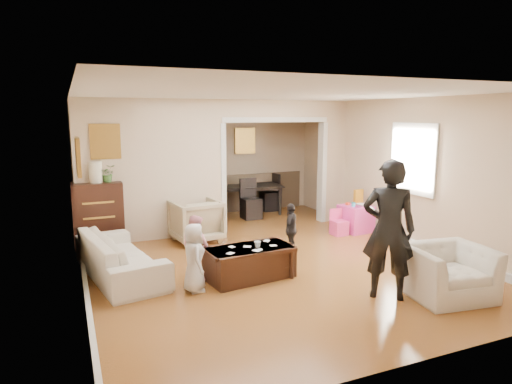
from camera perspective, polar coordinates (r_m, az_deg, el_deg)
name	(u,v)px	position (r m, az deg, el deg)	size (l,w,h in m)	color
floor	(261,257)	(7.43, 0.61, -8.25)	(7.00, 7.00, 0.00)	#A8612B
partition_left	(153,170)	(8.45, -12.96, 2.74)	(2.75, 0.18, 2.60)	beige
partition_right	(332,162)	(9.88, 9.62, 3.83)	(0.55, 0.18, 2.60)	beige
partition_header	(275,109)	(9.16, 2.44, 10.55)	(2.22, 0.18, 0.35)	beige
window_pane	(413,159)	(8.27, 19.44, 4.03)	(0.03, 0.95, 1.10)	white
framed_art_partition	(105,141)	(8.20, -18.69, 6.13)	(0.45, 0.03, 0.55)	brown
framed_art_sofa_wall	(78,156)	(5.89, -21.78, 4.24)	(0.03, 0.55, 0.40)	brown
framed_art_alcove	(245,141)	(10.68, -1.41, 6.55)	(0.45, 0.03, 0.55)	brown
sofa	(120,255)	(6.78, -16.98, -7.76)	(2.09, 0.82, 0.61)	beige
armchair_back	(196,221)	(8.29, -7.66, -3.64)	(0.83, 0.85, 0.78)	tan
armchair_front	(447,272)	(6.26, 23.21, -9.38)	(1.00, 0.88, 0.65)	beige
dresser	(98,215)	(8.31, -19.49, -2.77)	(0.83, 0.47, 1.15)	black
table_lamp	(96,172)	(8.19, -19.79, 2.39)	(0.22, 0.22, 0.36)	#F7EFC9
potted_plant	(108,173)	(8.21, -18.39, 2.27)	(0.27, 0.24, 0.30)	#477835
coffee_table	(250,263)	(6.43, -0.81, -9.02)	(1.21, 0.61, 0.45)	#371D11
coffee_cup	(258,244)	(6.34, 0.20, -6.71)	(0.10, 0.10, 0.09)	silver
play_table	(356,218)	(9.16, 12.59, -3.31)	(0.55, 0.55, 0.53)	#F23FAA
cereal_box	(358,197)	(9.22, 12.93, -0.61)	(0.20, 0.07, 0.30)	yellow
cyan_cup	(353,204)	(9.00, 12.33, -1.56)	(0.08, 0.08, 0.08)	teal
toy_block	(348,204)	(9.12, 11.61, -1.47)	(0.08, 0.06, 0.05)	red
play_bowl	(362,205)	(9.03, 13.36, -1.64)	(0.22, 0.22, 0.05)	silver
dining_table	(241,199)	(10.62, -1.97, -0.88)	(1.93, 1.07, 0.68)	black
adult_person	(389,230)	(5.83, 16.58, -4.62)	(0.65, 0.43, 1.78)	black
child_kneel_a	(194,258)	(5.96, -7.91, -8.30)	(0.45, 0.29, 0.91)	silver
child_kneel_b	(196,247)	(6.41, -7.68, -6.97)	(0.45, 0.35, 0.92)	pink
child_toddler	(291,229)	(7.45, 4.49, -4.75)	(0.51, 0.21, 0.87)	black
craft_papers	(252,247)	(6.35, -0.46, -7.09)	(0.83, 0.52, 0.00)	white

